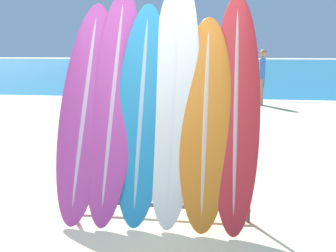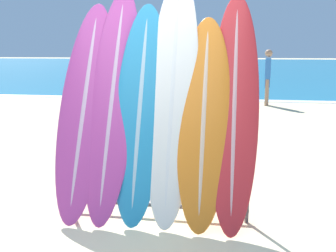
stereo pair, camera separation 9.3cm
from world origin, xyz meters
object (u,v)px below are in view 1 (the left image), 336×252
Objects in this scene: surfboard_slot_4 at (205,119)px; person_near_water at (262,75)px; surfboard_slot_5 at (236,106)px; surfboard_slot_0 at (86,107)px; surfboard_slot_3 at (174,94)px; surfboard_slot_1 at (114,99)px; person_mid_beach at (120,84)px; surfboard_rack at (157,177)px; surfboard_slot_2 at (141,110)px.

person_near_water is at bearing 81.36° from surfboard_slot_4.
surfboard_slot_0 is at bearing -179.68° from surfboard_slot_5.
surfboard_slot_5 is (0.62, -0.02, -0.11)m from surfboard_slot_3.
surfboard_slot_3 reaches higher than surfboard_slot_0.
surfboard_slot_5 is 1.34× the size of person_near_water.
person_mid_beach is at bearing 104.62° from surfboard_slot_1.
surfboard_slot_1 is at bearing 5.59° from surfboard_slot_0.
person_mid_beach is at bearing -39.60° from person_near_water.
person_near_water reaches higher than person_mid_beach.
surfboard_slot_5 is (0.77, 0.15, 0.72)m from surfboard_rack.
surfboard_slot_3 reaches higher than surfboard_slot_1.
surfboard_slot_0 is 1.08× the size of surfboard_slot_4.
surfboard_slot_4 is (0.96, -0.09, -0.17)m from surfboard_slot_1.
surfboard_slot_2 reaches higher than surfboard_slot_4.
surfboard_slot_0 is 1.26m from surfboard_slot_4.
surfboard_slot_2 is 5.45m from person_mid_beach.
surfboard_slot_5 reaches higher than surfboard_slot_0.
surfboard_slot_5 is at bearing -1.80° from person_mid_beach.
surfboard_slot_0 reaches higher than person_near_water.
surfboard_slot_2 is at bearing -11.21° from surfboard_slot_1.
person_mid_beach is (-1.64, 5.19, -0.20)m from surfboard_slot_2.
surfboard_slot_3 reaches higher than surfboard_slot_5.
surfboard_slot_0 is at bearing -178.03° from surfboard_slot_3.
person_near_water is at bearing 77.12° from surfboard_slot_2.
surfboard_rack is at bearing -32.62° from surfboard_slot_2.
surfboard_slot_5 reaches higher than surfboard_rack.
person_mid_beach is at bearing 116.71° from surfboard_slot_5.
surfboard_slot_2 is (0.60, -0.03, -0.01)m from surfboard_slot_0.
surfboard_slot_2 is (-0.17, 0.11, 0.67)m from surfboard_rack.
surfboard_slot_2 is (0.31, -0.06, -0.09)m from surfboard_slot_1.
surfboard_slot_2 is at bearing -10.92° from person_mid_beach.
surfboard_slot_0 is 1.55m from surfboard_slot_5.
surfboard_slot_3 is 1.53× the size of person_mid_beach.
person_near_water is (1.63, 8.49, -0.32)m from surfboard_slot_3.
surfboard_slot_3 is at bearing 0.24° from surfboard_slot_1.
person_mid_beach is (-2.59, 5.15, -0.25)m from surfboard_slot_5.
surfboard_slot_4 is (1.26, -0.06, -0.09)m from surfboard_slot_0.
surfboard_slot_1 is 0.95× the size of surfboard_slot_3.
person_mid_beach is (-1.34, 5.13, -0.30)m from surfboard_slot_1.
person_near_water is at bearing 79.11° from surfboard_slot_3.
surfboard_rack is at bearing -168.99° from surfboard_slot_5.
surfboard_rack is 0.77m from surfboard_slot_4.
surfboard_slot_0 reaches higher than surfboard_slot_4.
surfboard_slot_1 is at bearing 168.79° from surfboard_slot_2.
surfboard_rack is 5.62m from person_mid_beach.
surfboard_slot_1 reaches higher than surfboard_slot_5.
surfboard_slot_4 is at bearing -5.58° from surfboard_slot_1.
surfboard_slot_2 is 0.66m from surfboard_slot_4.
surfboard_slot_3 reaches higher than person_mid_beach.
surfboard_slot_5 is (0.95, 0.04, 0.05)m from surfboard_slot_2.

